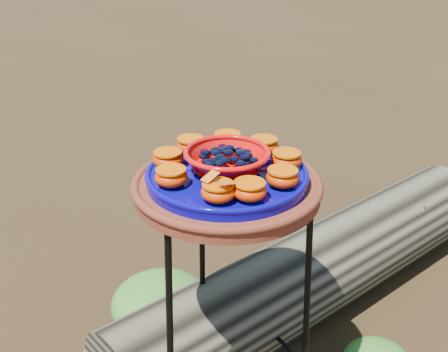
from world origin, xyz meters
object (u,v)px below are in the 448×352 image
object	(u,v)px
terracotta_saucer	(227,188)
driftwood_log	(317,270)
plant_stand	(227,313)
cobalt_plate	(227,177)
red_bowl	(227,162)

from	to	relation	value
terracotta_saucer	driftwood_log	xyz separation A→B (m)	(0.46, 0.33, -0.56)
plant_stand	cobalt_plate	distance (m)	0.40
plant_stand	terracotta_saucer	distance (m)	0.37
red_bowl	driftwood_log	size ratio (longest dim) A/B	0.11
terracotta_saucer	plant_stand	bearing A→B (deg)	0.00
terracotta_saucer	red_bowl	distance (m)	0.07
cobalt_plate	driftwood_log	distance (m)	0.82
driftwood_log	terracotta_saucer	bearing A→B (deg)	-144.36
terracotta_saucer	red_bowl	world-z (taller)	red_bowl
terracotta_saucer	driftwood_log	distance (m)	0.80
plant_stand	red_bowl	xyz separation A→B (m)	(0.00, 0.00, 0.44)
terracotta_saucer	cobalt_plate	world-z (taller)	cobalt_plate
driftwood_log	cobalt_plate	bearing A→B (deg)	-144.36
terracotta_saucer	cobalt_plate	xyz separation A→B (m)	(0.00, 0.00, 0.03)
terracotta_saucer	driftwood_log	size ratio (longest dim) A/B	0.27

